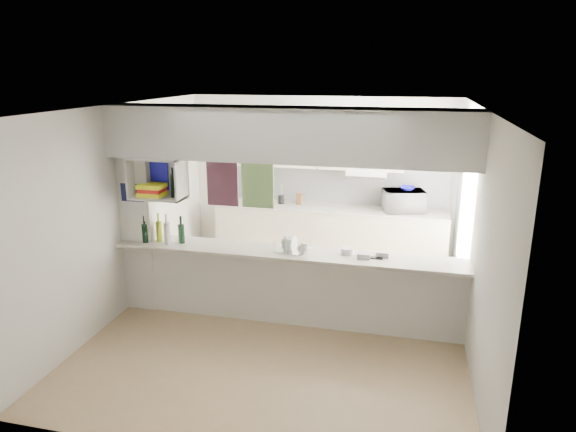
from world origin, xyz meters
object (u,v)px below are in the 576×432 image
(dish_rack, at_px, (292,245))
(wine_bottles, at_px, (163,232))
(microwave, at_px, (404,201))
(bowl, at_px, (408,188))

(dish_rack, xyz_separation_m, wine_bottles, (-1.62, -0.07, 0.06))
(microwave, relative_size, dish_rack, 1.42)
(dish_rack, bearing_deg, wine_bottles, -165.97)
(bowl, distance_m, dish_rack, 2.49)
(dish_rack, height_order, wine_bottles, wine_bottles)
(microwave, bearing_deg, wine_bottles, 22.96)
(wine_bottles, bearing_deg, bowl, 36.86)
(microwave, height_order, wine_bottles, wine_bottles)
(dish_rack, relative_size, wine_bottles, 0.80)
(bowl, bearing_deg, microwave, -170.91)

